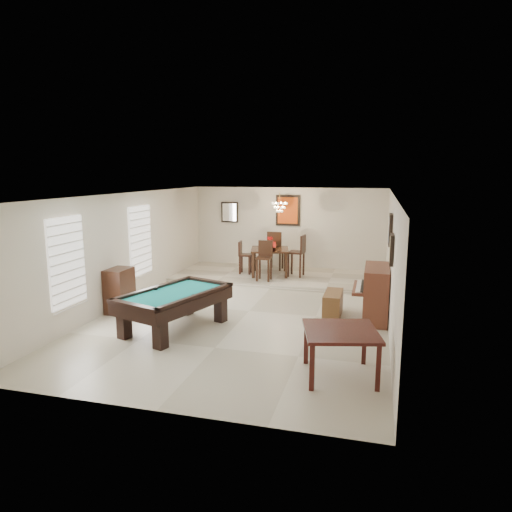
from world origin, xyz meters
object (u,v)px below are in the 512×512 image
at_px(upright_piano, 369,293).
at_px(flower_vase, 270,240).
at_px(dining_table, 270,260).
at_px(dining_chair_north, 276,250).
at_px(dining_chair_west, 246,257).
at_px(pool_table, 175,311).
at_px(dining_chair_east, 296,256).
at_px(apothecary_chest, 120,290).
at_px(chandelier, 280,203).
at_px(dining_chair_south, 264,261).
at_px(square_table, 340,353).
at_px(piano_bench, 333,304).

relative_size(upright_piano, flower_vase, 5.47).
bearing_deg(dining_table, dining_chair_north, 89.16).
height_order(dining_chair_north, dining_chair_west, dining_chair_north).
distance_m(pool_table, dining_chair_east, 5.02).
xyz_separation_m(dining_table, dining_chair_east, (0.77, 0.01, 0.16)).
relative_size(apothecary_chest, dining_chair_west, 1.03).
height_order(pool_table, flower_vase, flower_vase).
relative_size(pool_table, apothecary_chest, 2.26).
bearing_deg(chandelier, dining_chair_west, -178.42).
bearing_deg(dining_chair_south, square_table, -65.40).
bearing_deg(pool_table, chandelier, 94.93).
bearing_deg(square_table, flower_vase, 112.52).
bearing_deg(chandelier, flower_vase, 178.19).
height_order(upright_piano, dining_chair_west, upright_piano).
relative_size(pool_table, upright_piano, 1.64).
xyz_separation_m(pool_table, dining_table, (0.82, 4.74, 0.19)).
xyz_separation_m(pool_table, apothecary_chest, (-1.67, 0.74, 0.12)).
bearing_deg(dining_chair_west, dining_chair_south, -139.19).
distance_m(square_table, apothecary_chest, 5.39).
distance_m(dining_table, dining_chair_north, 0.76).
distance_m(upright_piano, chandelier, 4.33).
relative_size(pool_table, piano_bench, 2.39).
bearing_deg(dining_chair_south, dining_chair_west, 135.20).
relative_size(dining_table, dining_chair_east, 0.89).
distance_m(square_table, dining_chair_west, 6.82).
distance_m(dining_table, dining_chair_west, 0.73).
height_order(square_table, dining_chair_south, dining_chair_south).
relative_size(apothecary_chest, dining_chair_south, 0.90).
height_order(piano_bench, flower_vase, flower_vase).
height_order(dining_chair_south, dining_chair_east, dining_chair_east).
distance_m(dining_chair_south, dining_chair_north, 1.50).
distance_m(pool_table, upright_piano, 4.06).
distance_m(flower_vase, dining_chair_east, 0.87).
bearing_deg(chandelier, dining_table, 178.19).
bearing_deg(flower_vase, dining_chair_west, -177.13).
bearing_deg(pool_table, dining_chair_south, 96.18).
distance_m(apothecary_chest, flower_vase, 4.75).
xyz_separation_m(square_table, flower_vase, (-2.51, 6.04, 0.76)).
xyz_separation_m(dining_table, dining_chair_west, (-0.73, -0.04, 0.04)).
bearing_deg(dining_chair_south, piano_bench, -48.16).
xyz_separation_m(piano_bench, dining_chair_north, (-2.11, 3.80, 0.45)).
distance_m(upright_piano, flower_vase, 4.24).
xyz_separation_m(apothecary_chest, dining_chair_north, (2.50, 4.74, 0.22)).
bearing_deg(dining_chair_north, dining_table, 90.60).
relative_size(dining_chair_south, dining_chair_west, 1.14).
xyz_separation_m(pool_table, upright_piano, (3.69, 1.68, 0.19)).
distance_m(apothecary_chest, dining_chair_east, 5.17).
bearing_deg(upright_piano, apothecary_chest, -170.10).
height_order(pool_table, dining_chair_north, dining_chair_north).
bearing_deg(dining_chair_east, dining_table, -82.67).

